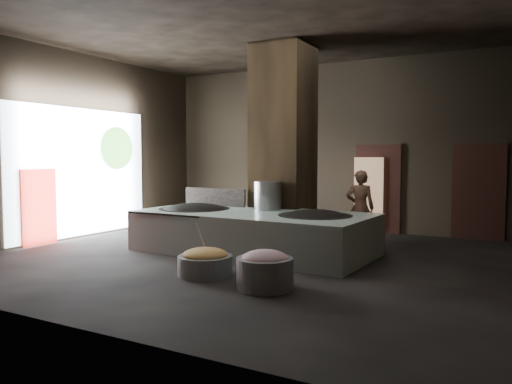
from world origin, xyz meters
The scene contains 27 objects.
floor centered at (0.00, 0.00, -0.05)m, with size 10.00×9.00×0.10m, color black.
ceiling centered at (0.00, 0.00, 4.55)m, with size 10.00×9.00×0.10m, color black.
back_wall centered at (0.00, 4.55, 2.25)m, with size 10.00×0.10×4.50m, color black.
front_wall centered at (0.00, -4.55, 2.25)m, with size 10.00×0.10×4.50m, color black.
left_wall centered at (-5.05, 0.00, 2.25)m, with size 0.10×9.00×4.50m, color black.
pillar centered at (-0.30, 1.90, 2.25)m, with size 1.20×1.20×4.50m, color black.
hearth_platform centered at (-0.30, 0.49, 0.42)m, with size 4.82×2.30×0.84m, color silver.
platform_cap centered at (-0.30, 0.49, 0.82)m, with size 4.71×2.26×0.03m, color black.
wok_left centered at (-1.75, 0.44, 0.75)m, with size 1.52×1.52×0.42m, color black.
wok_left_rim centered at (-1.75, 0.44, 0.82)m, with size 1.55×1.55×0.05m, color black.
wok_right centered at (1.05, 0.54, 0.75)m, with size 1.41×1.41×0.40m, color black.
wok_right_rim centered at (1.05, 0.54, 0.82)m, with size 1.44×1.44×0.05m, color black.
stock_pot centered at (-0.25, 1.04, 1.13)m, with size 0.59×0.59×0.63m, color #A4A7AB.
splash_guard centered at (-1.75, 1.24, 1.03)m, with size 1.68×0.06×0.42m, color black.
cook centered at (1.39, 2.33, 0.84)m, with size 0.61×0.40×1.68m, color #8C6247.
veg_basin centered at (0.00, -1.67, 0.17)m, with size 0.91×0.91×0.33m, color gray.
veg_fill centered at (0.00, -1.67, 0.35)m, with size 0.74×0.74×0.23m, color #9BA04D.
ladle centered at (-0.15, -1.52, 0.55)m, with size 0.03×0.03×0.72m, color #A4A7AB.
meat_basin centered at (1.25, -1.92, 0.23)m, with size 0.85×0.85×0.47m, color gray.
meat_fill centered at (1.25, -1.92, 0.45)m, with size 0.71×0.71×0.27m, color #AB6776.
doorway_near centered at (1.20, 4.45, 1.10)m, with size 1.18×0.08×2.38m, color black.
doorway_near_glow centered at (0.98, 4.34, 1.05)m, with size 0.77×0.04×1.82m, color #8C6647.
doorway_far centered at (3.60, 4.45, 1.10)m, with size 1.18×0.08×2.38m, color black.
doorway_far_glow centered at (3.76, 4.63, 1.05)m, with size 0.83×0.04×1.97m, color #8C6647.
left_opening centered at (-4.95, 0.20, 1.60)m, with size 0.04×4.20×3.10m, color white.
pavilion_sliver centered at (-4.88, -1.10, 0.85)m, with size 0.05×0.90×1.70m, color maroon.
tree_silhouette centered at (-4.85, 1.30, 2.20)m, with size 0.28×1.10×1.10m, color #194714.
Camera 1 is at (4.70, -8.40, 1.96)m, focal length 35.00 mm.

